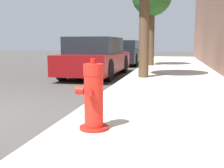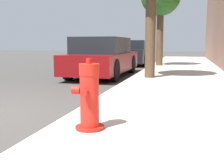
% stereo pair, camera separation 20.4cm
% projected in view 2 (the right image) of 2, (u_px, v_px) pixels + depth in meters
% --- Properties ---
extents(sidewalk_slab, '(3.10, 40.00, 0.12)m').
position_uv_depth(sidewalk_slab, '(171.00, 132.00, 3.55)').
color(sidewalk_slab, beige).
rests_on(sidewalk_slab, ground_plane).
extents(fire_hydrant, '(0.40, 0.41, 0.87)m').
position_uv_depth(fire_hydrant, '(89.00, 97.00, 3.44)').
color(fire_hydrant, red).
rests_on(fire_hydrant, sidewalk_slab).
extents(parked_car_near, '(1.73, 4.52, 1.38)m').
position_uv_depth(parked_car_near, '(103.00, 57.00, 10.06)').
color(parked_car_near, maroon).
rests_on(parked_car_near, ground_plane).
extents(parked_car_mid, '(1.88, 4.19, 1.34)m').
position_uv_depth(parked_car_mid, '(132.00, 53.00, 15.53)').
color(parked_car_mid, black).
rests_on(parked_car_mid, ground_plane).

